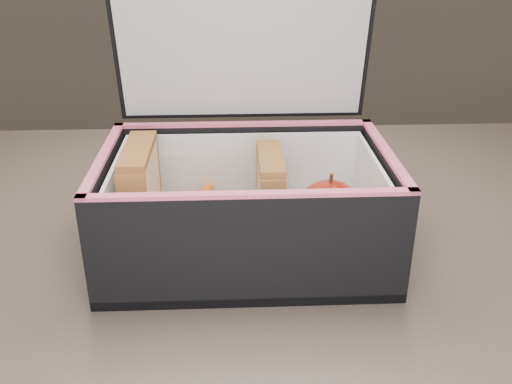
# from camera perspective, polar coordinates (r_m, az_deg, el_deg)

# --- Properties ---
(kitchen_table) EXTENTS (1.20, 0.80, 0.75)m
(kitchen_table) POSITION_cam_1_polar(r_m,az_deg,el_deg) (0.65, -1.78, -12.85)
(kitchen_table) COLOR brown
(kitchen_table) RESTS_ON ground
(lunch_bag) EXTENTS (0.28, 0.22, 0.29)m
(lunch_bag) POSITION_cam_1_polar(r_m,az_deg,el_deg) (0.57, -0.97, -0.54)
(lunch_bag) COLOR black
(lunch_bag) RESTS_ON kitchen_table
(plastic_tub) EXTENTS (0.17, 0.12, 0.07)m
(plastic_tub) POSITION_cam_1_polar(r_m,az_deg,el_deg) (0.57, -4.94, -2.08)
(plastic_tub) COLOR white
(plastic_tub) RESTS_ON lunch_bag
(sandwich_left) EXTENTS (0.03, 0.09, 0.10)m
(sandwich_left) POSITION_cam_1_polar(r_m,az_deg,el_deg) (0.57, -11.36, -0.45)
(sandwich_left) COLOR #DABB86
(sandwich_left) RESTS_ON plastic_tub
(sandwich_right) EXTENTS (0.02, 0.08, 0.09)m
(sandwich_right) POSITION_cam_1_polar(r_m,az_deg,el_deg) (0.57, 1.41, -0.67)
(sandwich_right) COLOR #DABB86
(sandwich_right) RESTS_ON plastic_tub
(carrot_sticks) EXTENTS (0.05, 0.15, 0.03)m
(carrot_sticks) POSITION_cam_1_polar(r_m,az_deg,el_deg) (0.58, -5.14, -3.31)
(carrot_sticks) COLOR #F96508
(carrot_sticks) RESTS_ON plastic_tub
(paper_napkin) EXTENTS (0.09, 0.09, 0.01)m
(paper_napkin) POSITION_cam_1_polar(r_m,az_deg,el_deg) (0.60, 6.81, -4.22)
(paper_napkin) COLOR white
(paper_napkin) RESTS_ON lunch_bag
(red_apple) EXTENTS (0.07, 0.07, 0.07)m
(red_apple) POSITION_cam_1_polar(r_m,az_deg,el_deg) (0.58, 7.35, -1.66)
(red_apple) COLOR #7B0700
(red_apple) RESTS_ON paper_napkin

